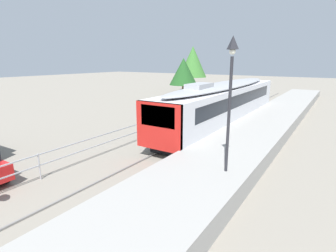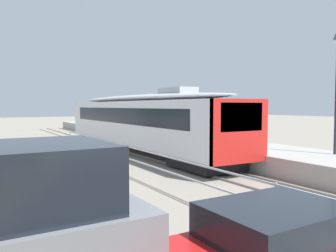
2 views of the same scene
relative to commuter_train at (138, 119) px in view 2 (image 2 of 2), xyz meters
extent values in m
plane|color=gray|center=(-3.00, -4.15, -2.15)|extent=(160.00, 160.00, 0.00)
cube|color=gray|center=(0.00, -4.15, -2.12)|extent=(3.20, 60.00, 0.06)
cube|color=slate|center=(-0.72, -4.15, -2.05)|extent=(0.08, 60.00, 0.08)
cube|color=slate|center=(0.72, -4.15, -2.05)|extent=(0.08, 60.00, 0.08)
cube|color=silver|center=(0.00, 0.11, -0.18)|extent=(2.80, 19.07, 2.55)
cube|color=red|center=(0.00, -9.33, -0.18)|extent=(2.80, 0.24, 2.55)
cube|color=black|center=(0.00, -9.41, 0.38)|extent=(2.13, 0.08, 1.12)
cube|color=black|center=(0.00, 0.11, 0.23)|extent=(2.82, 16.02, 0.92)
ellipsoid|color=#9EA0A5|center=(0.00, 0.11, 1.27)|extent=(2.69, 18.31, 0.44)
cube|color=#9EA0A5|center=(0.00, -4.66, 1.55)|extent=(1.10, 2.20, 0.36)
cube|color=#EAE5C6|center=(0.00, -9.40, -1.18)|extent=(1.00, 0.10, 0.20)
cube|color=black|center=(0.00, -7.03, -1.73)|extent=(2.24, 3.20, 0.55)
cube|color=black|center=(0.00, 7.24, -1.73)|extent=(2.24, 3.20, 0.55)
cube|color=#999691|center=(3.25, -4.15, -1.70)|extent=(3.90, 60.00, 0.90)
cylinder|color=#232328|center=(4.24, -10.56, 1.05)|extent=(0.12, 0.12, 4.60)
cube|color=#9EA0A5|center=(-3.30, -14.15, -0.95)|extent=(0.05, 36.00, 0.05)
cube|color=#9EA0A5|center=(-3.30, -14.15, -1.46)|extent=(0.05, 36.00, 0.05)
cylinder|color=#9EA0A5|center=(-3.30, -14.15, -1.52)|extent=(0.06, 0.06, 1.25)
cylinder|color=#9EA0A5|center=(-3.30, -5.15, -1.52)|extent=(0.06, 0.06, 1.25)
cylinder|color=#9EA0A5|center=(-3.30, 3.85, -1.52)|extent=(0.06, 0.06, 1.25)
cube|color=black|center=(-5.35, -16.02, -0.87)|extent=(2.01, 1.56, 0.50)
cylinder|color=black|center=(-4.29, -15.23, -1.84)|extent=(0.62, 0.20, 0.62)
camera|label=1|loc=(7.81, -20.46, 3.22)|focal=28.43mm
camera|label=2|loc=(-9.14, -19.40, 0.81)|focal=36.37mm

